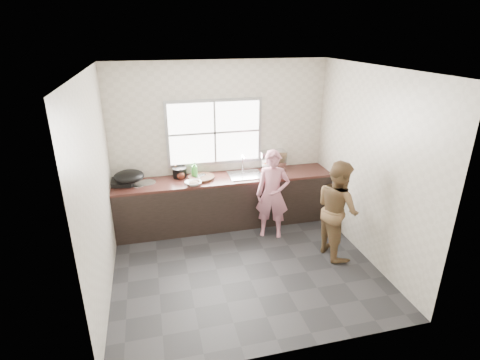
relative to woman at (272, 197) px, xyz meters
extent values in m
cube|color=#252528|center=(-0.65, -0.74, -0.67)|extent=(3.60, 3.20, 0.01)
cube|color=silver|center=(-0.65, -0.74, 2.04)|extent=(3.60, 3.20, 0.01)
cube|color=beige|center=(-0.65, 0.87, 0.68)|extent=(3.60, 0.01, 2.70)
cube|color=beige|center=(-2.45, -0.74, 0.68)|extent=(0.01, 3.20, 2.70)
cube|color=beige|center=(1.16, -0.74, 0.68)|extent=(0.01, 3.20, 2.70)
cube|color=beige|center=(-0.65, -2.34, 0.68)|extent=(3.60, 0.01, 2.70)
cube|color=black|center=(-0.65, 0.55, -0.26)|extent=(3.60, 0.62, 0.82)
cube|color=#391C17|center=(-0.65, 0.55, 0.17)|extent=(3.60, 0.64, 0.04)
cube|color=silver|center=(-0.30, 0.55, 0.20)|extent=(0.55, 0.45, 0.02)
cylinder|color=silver|center=(-0.30, 0.75, 0.34)|extent=(0.02, 0.02, 0.30)
cube|color=#9EA0A5|center=(-0.75, 0.85, 0.88)|extent=(1.60, 0.05, 1.10)
cube|color=white|center=(-0.75, 0.83, 0.88)|extent=(1.50, 0.01, 1.00)
imported|color=#C47589|center=(0.00, 0.00, 0.00)|extent=(0.57, 0.48, 1.34)
imported|color=brown|center=(0.74, -0.73, 0.06)|extent=(0.60, 0.75, 1.46)
cylinder|color=#321E13|center=(-1.04, 0.58, 0.21)|extent=(0.49, 0.49, 0.04)
cube|color=#AAACB1|center=(-1.05, 0.61, 0.23)|extent=(0.24, 0.20, 0.01)
imported|color=white|center=(-1.19, 0.34, 0.22)|extent=(0.25, 0.25, 0.06)
imported|color=white|center=(0.15, 0.38, 0.22)|extent=(0.23, 0.23, 0.07)
imported|color=silver|center=(0.08, 0.34, 0.22)|extent=(0.24, 0.24, 0.06)
cylinder|color=black|center=(-1.37, 0.73, 0.27)|extent=(0.23, 0.23, 0.16)
cylinder|color=white|center=(-1.21, 0.45, 0.20)|extent=(0.22, 0.22, 0.02)
imported|color=#358F2E|center=(-1.13, 0.65, 0.33)|extent=(0.13, 0.13, 0.28)
imported|color=#482512|center=(-1.43, 0.78, 0.28)|extent=(0.10, 0.10, 0.18)
imported|color=#461B11|center=(-1.36, 0.65, 0.27)|extent=(0.14, 0.14, 0.16)
cylinder|color=silver|center=(-1.36, 0.78, 0.23)|extent=(0.06, 0.06, 0.09)
cube|color=black|center=(-2.30, 0.68, 0.22)|extent=(0.45, 0.45, 0.06)
ellipsoid|color=black|center=(-2.16, 0.57, 0.34)|extent=(0.59, 0.59, 0.18)
cube|color=silver|center=(0.24, 0.78, 0.35)|extent=(0.46, 0.33, 0.33)
cylinder|color=silver|center=(-2.03, 0.55, 0.20)|extent=(0.24, 0.24, 0.01)
cylinder|color=silver|center=(-1.90, 0.60, 0.20)|extent=(0.33, 0.33, 0.01)
camera|label=1|loc=(-1.79, -5.09, 2.45)|focal=28.00mm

